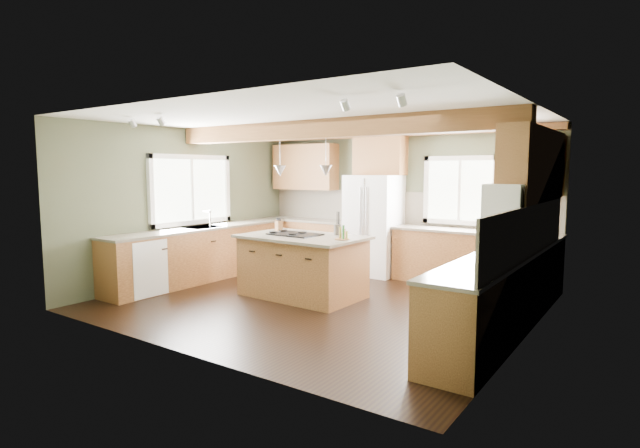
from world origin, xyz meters
The scene contains 37 objects.
floor centered at (0.00, 0.00, 0.00)m, with size 5.60×5.60×0.00m, color black.
ceiling centered at (0.00, 0.00, 2.60)m, with size 5.60×5.60×0.00m, color silver.
wall_back centered at (0.00, 2.50, 1.30)m, with size 5.60×5.60×0.00m, color #494F38.
wall_left centered at (-2.80, 0.00, 1.30)m, with size 5.00×5.00×0.00m, color #494F38.
wall_right centered at (2.80, 0.00, 1.30)m, with size 5.00×5.00×0.00m, color #494F38.
ceiling_beam centered at (0.00, 0.10, 2.47)m, with size 5.55×0.26×0.26m, color brown.
soffit_trim centered at (0.00, 2.40, 2.54)m, with size 5.55×0.20×0.10m, color brown.
backsplash_back centered at (0.00, 2.48, 1.21)m, with size 5.58×0.03×0.58m, color brown.
backsplash_right centered at (2.78, 0.05, 1.21)m, with size 0.03×3.70×0.58m, color brown.
base_cab_back_left centered at (-1.79, 2.20, 0.44)m, with size 2.02×0.60×0.88m, color #5C3417.
counter_back_left centered at (-1.79, 2.20, 0.90)m, with size 2.06×0.64×0.04m, color #4E4739.
base_cab_back_right centered at (1.49, 2.20, 0.44)m, with size 2.62×0.60×0.88m, color #5C3417.
counter_back_right centered at (1.49, 2.20, 0.90)m, with size 2.66×0.64×0.04m, color #4E4739.
base_cab_left centered at (-2.50, 0.05, 0.44)m, with size 0.60×3.70×0.88m, color #5C3417.
counter_left centered at (-2.50, 0.05, 0.90)m, with size 0.64×3.74×0.04m, color #4E4739.
base_cab_right centered at (2.50, 0.05, 0.44)m, with size 0.60×3.70×0.88m, color #5C3417.
counter_right centered at (2.50, 0.05, 0.90)m, with size 0.64×3.74×0.04m, color #4E4739.
upper_cab_back_left centered at (-1.99, 2.33, 1.95)m, with size 1.40×0.35×0.90m, color #5C3417.
upper_cab_over_fridge centered at (-0.30, 2.33, 2.15)m, with size 0.96×0.35×0.70m, color #5C3417.
upper_cab_right centered at (2.62, 0.90, 1.95)m, with size 0.35×2.20×0.90m, color #5C3417.
upper_cab_back_corner centered at (2.30, 2.33, 1.95)m, with size 0.90×0.35×0.90m, color #5C3417.
window_left centered at (-2.78, 0.05, 1.55)m, with size 0.04×1.60×1.05m, color white.
window_back centered at (1.15, 2.48, 1.55)m, with size 1.10×0.04×1.00m, color white.
sink centered at (-2.50, 0.05, 0.91)m, with size 0.50×0.65×0.03m, color #262628.
faucet centered at (-2.32, 0.05, 1.05)m, with size 0.02×0.02×0.28m, color #B2B2B7.
dishwasher centered at (-2.49, -1.25, 0.43)m, with size 0.60×0.60×0.84m, color white.
oven centered at (2.49, -1.25, 0.43)m, with size 0.60×0.72×0.84m, color white.
microwave centered at (2.58, -0.05, 1.55)m, with size 0.40×0.70×0.38m, color white.
pendant_left centered at (-0.83, 0.11, 1.88)m, with size 0.18×0.18×0.16m, color #B2B2B7.
pendant_right centered at (0.03, 0.09, 1.88)m, with size 0.18×0.18×0.16m, color #B2B2B7.
refrigerator centered at (-0.30, 2.12, 0.90)m, with size 0.90×0.74×1.80m, color white.
island centered at (-0.40, 0.10, 0.44)m, with size 1.72×1.05×0.88m, color brown.
island_top centered at (-0.40, 0.10, 0.90)m, with size 1.83×1.16×0.04m, color #4E4739.
cooktop centered at (-0.54, 0.10, 0.93)m, with size 0.74×0.50×0.02m, color black.
knife_block centered at (-0.96, 0.23, 1.01)m, with size 0.11×0.08×0.18m, color brown.
utensil_crock centered at (-0.02, 0.48, 1.00)m, with size 0.12×0.12×0.16m, color #3F3932.
bottle_tray centered at (0.31, 0.08, 1.02)m, with size 0.21×0.21×0.19m, color brown, non-canonical shape.
Camera 1 is at (4.01, -5.79, 1.89)m, focal length 28.00 mm.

